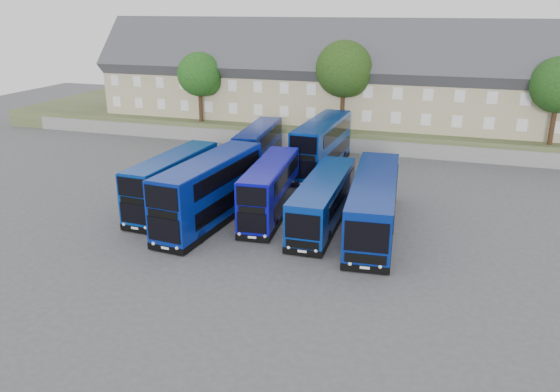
# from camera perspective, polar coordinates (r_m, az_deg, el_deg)

# --- Properties ---
(ground) EXTENTS (120.00, 120.00, 0.00)m
(ground) POSITION_cam_1_polar(r_m,az_deg,el_deg) (36.09, -4.98, -4.34)
(ground) COLOR #4A4B50
(ground) RESTS_ON ground
(retaining_wall) EXTENTS (70.00, 0.40, 1.50)m
(retaining_wall) POSITION_cam_1_polar(r_m,az_deg,el_deg) (57.60, 4.14, 5.54)
(retaining_wall) COLOR slate
(retaining_wall) RESTS_ON ground
(earth_bank) EXTENTS (80.00, 20.00, 2.00)m
(earth_bank) POSITION_cam_1_polar(r_m,az_deg,el_deg) (67.08, 6.19, 7.67)
(earth_bank) COLOR #4B522E
(earth_bank) RESTS_ON ground
(terrace_row) EXTENTS (54.00, 10.40, 11.20)m
(terrace_row) POSITION_cam_1_polar(r_m,az_deg,el_deg) (62.30, 5.61, 12.02)
(terrace_row) COLOR tan
(terrace_row) RESTS_ON earth_bank
(dd_front_left) EXTENTS (2.88, 10.29, 4.04)m
(dd_front_left) POSITION_cam_1_polar(r_m,az_deg,el_deg) (41.05, -11.12, 1.29)
(dd_front_left) COLOR navy
(dd_front_left) RESTS_ON ground
(dd_front_mid) EXTENTS (3.64, 11.58, 4.53)m
(dd_front_mid) POSITION_cam_1_polar(r_m,az_deg,el_deg) (37.98, -7.32, 0.40)
(dd_front_mid) COLOR navy
(dd_front_mid) RESTS_ON ground
(dd_front_right) EXTENTS (3.09, 10.02, 3.92)m
(dd_front_right) POSITION_cam_1_polar(r_m,az_deg,el_deg) (38.90, -1.05, 0.55)
(dd_front_right) COLOR #0809A4
(dd_front_right) RESTS_ON ground
(dd_rear_left) EXTENTS (3.08, 9.97, 3.90)m
(dd_rear_left) POSITION_cam_1_polar(r_m,az_deg,el_deg) (50.59, -2.26, 4.98)
(dd_rear_left) COLOR navy
(dd_rear_left) RESTS_ON ground
(dd_rear_right) EXTENTS (3.11, 11.63, 4.58)m
(dd_rear_right) POSITION_cam_1_polar(r_m,az_deg,el_deg) (50.16, 4.40, 5.21)
(dd_rear_right) COLOR navy
(dd_rear_right) RESTS_ON ground
(coach_east_a) EXTENTS (2.69, 11.84, 3.22)m
(coach_east_a) POSITION_cam_1_polar(r_m,az_deg,el_deg) (37.94, 4.54, -0.56)
(coach_east_a) COLOR navy
(coach_east_a) RESTS_ON ground
(coach_east_b) EXTENTS (3.92, 13.59, 3.67)m
(coach_east_b) POSITION_cam_1_polar(r_m,az_deg,el_deg) (37.07, 9.76, -0.91)
(coach_east_b) COLOR navy
(coach_east_b) RESTS_ON ground
(tree_west) EXTENTS (4.80, 4.80, 7.65)m
(tree_west) POSITION_cam_1_polar(r_m,az_deg,el_deg) (62.10, -8.27, 12.31)
(tree_west) COLOR #382314
(tree_west) RESTS_ON earth_bank
(tree_mid) EXTENTS (5.76, 5.76, 9.18)m
(tree_mid) POSITION_cam_1_polar(r_m,az_deg,el_deg) (57.41, 6.85, 12.83)
(tree_mid) COLOR #382314
(tree_mid) RESTS_ON earth_bank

